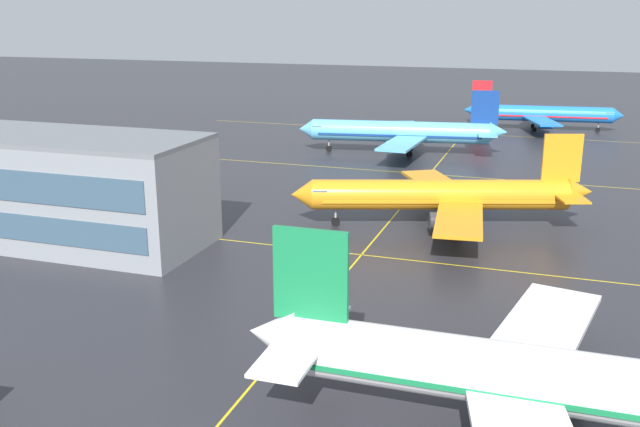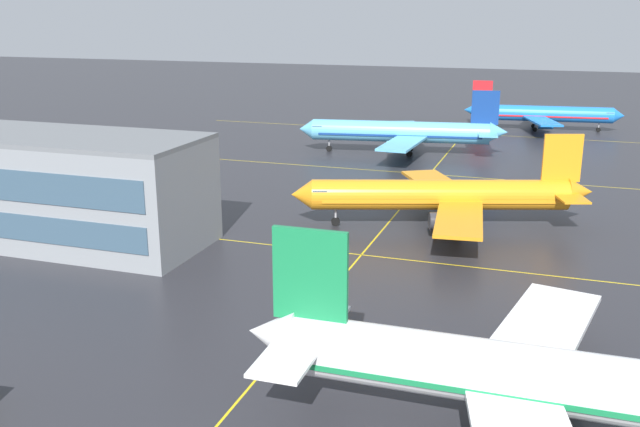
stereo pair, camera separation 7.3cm
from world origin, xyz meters
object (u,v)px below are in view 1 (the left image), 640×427
object	(u,v)px
airliner_second_row	(443,195)
airliner_third_row	(402,132)
airliner_far_left_stand	(541,114)
airliner_front_gate	(550,381)

from	to	relation	value
airliner_second_row	airliner_third_row	xyz separation A→B (m)	(-14.37, 42.89, 0.15)
airliner_second_row	airliner_far_left_stand	world-z (taller)	airliner_second_row
airliner_front_gate	airliner_far_left_stand	size ratio (longest dim) A/B	1.16
airliner_third_row	airliner_far_left_stand	size ratio (longest dim) A/B	1.12
airliner_front_gate	airliner_far_left_stand	world-z (taller)	airliner_front_gate
airliner_front_gate	airliner_second_row	xyz separation A→B (m)	(-13.27, 43.31, -0.31)
airliner_third_row	airliner_front_gate	bearing A→B (deg)	-72.22
airliner_second_row	airliner_far_left_stand	bearing A→B (deg)	83.62
airliner_third_row	airliner_far_left_stand	xyz separation A→B (m)	(23.18, 35.92, -0.44)
airliner_front_gate	airliner_third_row	xyz separation A→B (m)	(-27.64, 86.20, -0.16)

